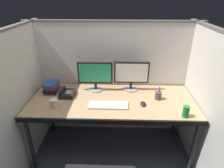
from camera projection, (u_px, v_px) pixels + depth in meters
ground_plane at (111, 166)px, 2.27m from camera, size 8.00×8.00×0.00m
cubicle_partition_rear at (113, 80)px, 2.59m from camera, size 2.21×0.06×1.57m
cubicle_partition_left at (23, 99)px, 2.13m from camera, size 0.06×1.41×1.57m
cubicle_partition_right at (202, 102)px, 2.07m from camera, size 0.06×1.41×1.57m
desk at (112, 104)px, 2.22m from camera, size 1.90×0.80×0.74m
monitor_left at (95, 75)px, 2.34m from camera, size 0.43×0.17×0.37m
monitor_right at (131, 74)px, 2.35m from camera, size 0.43×0.17×0.37m
keyboard_main at (108, 105)px, 2.08m from camera, size 0.43×0.15×0.02m
computer_mouse at (143, 104)px, 2.10m from camera, size 0.06×0.10×0.04m
pen_cup at (158, 95)px, 2.21m from camera, size 0.08×0.08×0.16m
coffee_mug at (54, 103)px, 2.05m from camera, size 0.13×0.08×0.09m
book_stack at (52, 87)px, 2.37m from camera, size 0.16×0.22×0.13m
soda_can at (186, 112)px, 1.89m from camera, size 0.07×0.07×0.12m
desk_phone at (67, 93)px, 2.28m from camera, size 0.17×0.19×0.09m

